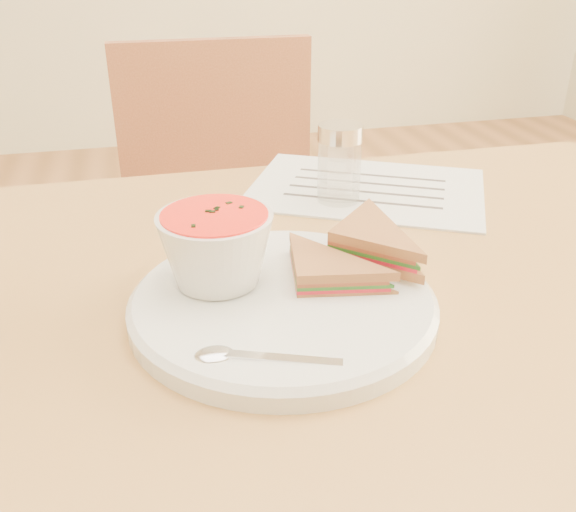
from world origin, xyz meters
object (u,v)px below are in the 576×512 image
object	(u,v)px
dining_table	(354,506)
soup_bowl	(216,252)
condiment_shaker	(339,164)
chair_far	(234,284)
plate	(283,305)

from	to	relation	value
dining_table	soup_bowl	xyz separation A→B (m)	(-0.17, -0.04, 0.43)
dining_table	condiment_shaker	size ratio (longest dim) A/B	9.42
dining_table	condiment_shaker	xyz separation A→B (m)	(0.02, 0.18, 0.43)
soup_bowl	chair_far	bearing A→B (deg)	79.98
plate	soup_bowl	distance (m)	0.08
dining_table	chair_far	world-z (taller)	chair_far
plate	condiment_shaker	bearing A→B (deg)	61.57
dining_table	plate	xyz separation A→B (m)	(-0.12, -0.07, 0.38)
soup_bowl	condiment_shaker	distance (m)	0.29
dining_table	chair_far	distance (m)	0.53
dining_table	plate	bearing A→B (deg)	-147.47
chair_far	plate	distance (m)	0.68
chair_far	plate	world-z (taller)	chair_far
chair_far	condiment_shaker	bearing A→B (deg)	106.08
dining_table	condiment_shaker	bearing A→B (deg)	83.05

